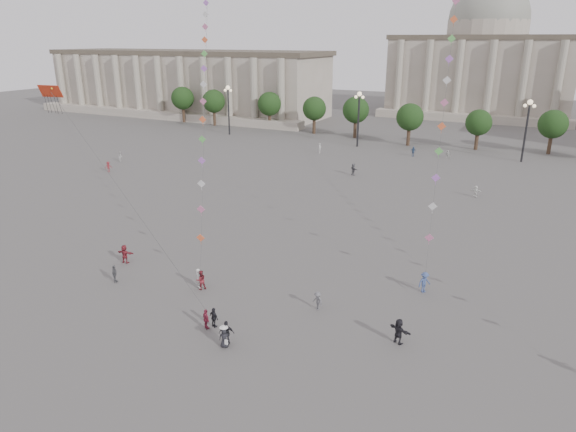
% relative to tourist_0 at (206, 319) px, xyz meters
% --- Properties ---
extents(ground, '(360.00, 360.00, 0.00)m').
position_rel_tourist_0_xyz_m(ground, '(2.42, -0.66, -0.80)').
color(ground, '#4E4C4A').
rests_on(ground, ground).
extents(hall_west, '(84.00, 26.22, 17.20)m').
position_rel_tourist_0_xyz_m(hall_west, '(-72.58, 93.23, 7.63)').
color(hall_west, gray).
rests_on(hall_west, ground).
extents(hall_central, '(48.30, 34.30, 35.50)m').
position_rel_tourist_0_xyz_m(hall_central, '(2.42, 128.56, 13.44)').
color(hall_central, gray).
rests_on(hall_central, ground).
extents(tree_row, '(137.12, 5.12, 8.00)m').
position_rel_tourist_0_xyz_m(tree_row, '(2.42, 77.34, 4.60)').
color(tree_row, '#382A1C').
rests_on(tree_row, ground).
extents(lamp_post_far_west, '(2.00, 0.90, 10.65)m').
position_rel_tourist_0_xyz_m(lamp_post_far_west, '(-42.58, 69.34, 6.55)').
color(lamp_post_far_west, '#262628').
rests_on(lamp_post_far_west, ground).
extents(lamp_post_mid_west, '(2.00, 0.90, 10.65)m').
position_rel_tourist_0_xyz_m(lamp_post_mid_west, '(-12.58, 69.34, 6.55)').
color(lamp_post_mid_west, '#262628').
rests_on(lamp_post_mid_west, ground).
extents(lamp_post_mid_east, '(2.00, 0.90, 10.65)m').
position_rel_tourist_0_xyz_m(lamp_post_mid_east, '(17.42, 69.34, 6.55)').
color(lamp_post_mid_east, '#262628').
rests_on(lamp_post_mid_east, ground).
extents(person_crowd_0, '(1.12, 0.97, 1.81)m').
position_rel_tourist_0_xyz_m(person_crowd_0, '(-0.52, 65.28, 0.11)').
color(person_crowd_0, '#3A5683').
rests_on(person_crowd_0, ground).
extents(person_crowd_1, '(1.03, 1.03, 1.68)m').
position_rel_tourist_0_xyz_m(person_crowd_1, '(-45.16, 38.47, 0.04)').
color(person_crowd_1, silver).
rests_on(person_crowd_1, ground).
extents(person_crowd_2, '(1.13, 1.24, 1.67)m').
position_rel_tourist_0_xyz_m(person_crowd_2, '(-41.49, 31.96, 0.04)').
color(person_crowd_2, maroon).
rests_on(person_crowd_2, ground).
extents(person_crowd_3, '(1.83, 1.18, 1.88)m').
position_rel_tourist_0_xyz_m(person_crowd_3, '(13.16, 4.49, 0.14)').
color(person_crowd_3, black).
rests_on(person_crowd_3, ground).
extents(person_crowd_4, '(1.39, 1.16, 1.50)m').
position_rel_tourist_0_xyz_m(person_crowd_4, '(5.38, 66.54, -0.05)').
color(person_crowd_4, silver).
rests_on(person_crowd_4, ground).
extents(person_crowd_6, '(1.14, 0.93, 1.53)m').
position_rel_tourist_0_xyz_m(person_crowd_6, '(6.19, 6.29, -0.03)').
color(person_crowd_6, '#5C5C61').
rests_on(person_crowd_6, ground).
extents(person_crowd_7, '(1.54, 0.70, 1.60)m').
position_rel_tourist_0_xyz_m(person_crowd_7, '(13.15, 43.76, 0.00)').
color(person_crowd_7, white).
rests_on(person_crowd_7, ground).
extents(person_crowd_10, '(0.46, 0.70, 1.90)m').
position_rel_tourist_0_xyz_m(person_crowd_10, '(-16.74, 60.21, 0.15)').
color(person_crowd_10, '#B7B7B3').
rests_on(person_crowd_10, ground).
extents(person_crowd_12, '(1.70, 1.53, 1.88)m').
position_rel_tourist_0_xyz_m(person_crowd_12, '(-5.60, 47.52, 0.14)').
color(person_crowd_12, slate).
rests_on(person_crowd_12, ground).
extents(person_crowd_13, '(0.77, 0.67, 1.79)m').
position_rel_tourist_0_xyz_m(person_crowd_13, '(-4.42, 5.18, 0.10)').
color(person_crowd_13, silver).
rests_on(person_crowd_13, ground).
extents(tourist_0, '(1.00, 0.80, 1.59)m').
position_rel_tourist_0_xyz_m(tourist_0, '(0.00, 0.00, 0.00)').
color(tourist_0, maroon).
rests_on(tourist_0, ground).
extents(tourist_1, '(1.00, 0.65, 1.57)m').
position_rel_tourist_0_xyz_m(tourist_1, '(0.38, 0.46, -0.01)').
color(tourist_1, black).
rests_on(tourist_1, ground).
extents(tourist_2, '(1.76, 0.78, 1.83)m').
position_rel_tourist_0_xyz_m(tourist_2, '(-13.79, 6.27, 0.12)').
color(tourist_2, maroon).
rests_on(tourist_2, ground).
extents(tourist_3, '(0.78, 1.02, 1.61)m').
position_rel_tourist_0_xyz_m(tourist_3, '(-11.64, 2.73, 0.01)').
color(tourist_3, '#58595D').
rests_on(tourist_3, ground).
extents(tourist_4, '(1.16, 0.83, 1.82)m').
position_rel_tourist_0_xyz_m(tourist_4, '(2.48, -1.05, 0.11)').
color(tourist_4, black).
rests_on(tourist_4, ground).
extents(kite_flyer_0, '(1.05, 1.06, 1.73)m').
position_rel_tourist_0_xyz_m(kite_flyer_0, '(-4.08, 5.04, 0.07)').
color(kite_flyer_0, maroon).
rests_on(kite_flyer_0, ground).
extents(kite_flyer_1, '(1.26, 1.36, 1.84)m').
position_rel_tourist_0_xyz_m(kite_flyer_1, '(13.07, 13.00, 0.12)').
color(kite_flyer_1, '#3A4E82').
rests_on(kite_flyer_1, ground).
extents(hat_person, '(0.85, 0.73, 1.69)m').
position_rel_tourist_0_xyz_m(hat_person, '(2.52, -1.42, 0.01)').
color(hat_person, black).
rests_on(hat_person, ground).
extents(dragon_kite, '(9.89, 2.25, 23.04)m').
position_rel_tourist_0_xyz_m(dragon_kite, '(-17.27, 3.66, 14.45)').
color(dragon_kite, '#AA2812').
rests_on(dragon_kite, ground).
extents(kite_train_west, '(29.46, 46.42, 69.88)m').
position_rel_tourist_0_xyz_m(kite_train_west, '(-19.45, 29.77, 23.57)').
color(kite_train_west, '#3F3F3F').
rests_on(kite_train_west, ground).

